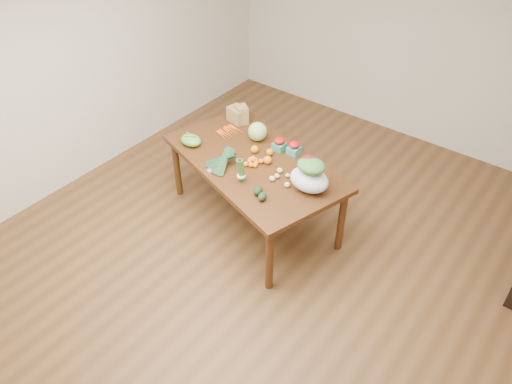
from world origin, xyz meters
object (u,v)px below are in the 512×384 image
Objects in this scene: kale_bunch at (218,161)px; paper_bag at (238,113)px; asparagus_bundle at (241,170)px; cabbage at (258,132)px; mandarin_cluster at (253,161)px; dining_table at (254,191)px; salad_bag at (309,176)px.

paper_bag is at bearing 134.02° from kale_bunch.
asparagus_bundle is at bearing -49.02° from paper_bag.
cabbage is (0.39, -0.16, 0.00)m from paper_bag.
paper_bag is 0.42m from cabbage.
mandarin_cluster is 0.72× the size of asparagus_bundle.
salad_bag is at bearing 12.65° from dining_table.
mandarin_cluster is (0.03, -0.05, 0.41)m from dining_table.
dining_table is 10.08× the size of mandarin_cluster.
dining_table is 0.42m from mandarin_cluster.
mandarin_cluster is at bearing -58.24° from cabbage.
cabbage is at bearing 107.47° from kale_bunch.
salad_bag reaches higher than asparagus_bundle.
cabbage is 0.77× the size of asparagus_bundle.
asparagus_bundle is (0.30, -0.03, 0.05)m from kale_bunch.
dining_table is at bearing 75.31° from kale_bunch.
kale_bunch is (-0.18, -0.30, 0.45)m from dining_table.
paper_bag is at bearing 147.68° from asparagus_bundle.
salad_bag reaches higher than mandarin_cluster.
kale_bunch is 0.87m from salad_bag.
dining_table is at bearing 125.92° from asparagus_bundle.
mandarin_cluster is 0.50× the size of salad_bag.
mandarin_cluster is 0.63m from salad_bag.
dining_table is 9.42× the size of cabbage.
asparagus_bundle reaches higher than mandarin_cluster.
dining_table is 0.88m from paper_bag.
cabbage is 0.71m from asparagus_bundle.
dining_table is 0.57m from kale_bunch.
mandarin_cluster is (0.61, -0.52, -0.06)m from paper_bag.
dining_table is at bearing -58.40° from cabbage.
cabbage is (-0.19, 0.31, 0.47)m from dining_table.
paper_bag reaches higher than kale_bunch.
kale_bunch is (-0.21, -0.25, 0.04)m from mandarin_cluster.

